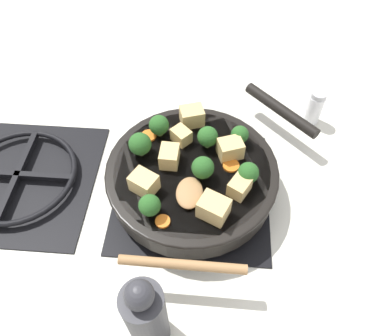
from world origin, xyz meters
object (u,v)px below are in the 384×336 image
at_px(skillet_pan, 193,174).
at_px(wooden_spoon, 185,228).
at_px(pepper_mill, 146,316).
at_px(salt_shaker, 315,107).

distance_m(skillet_pan, wooden_spoon, 0.14).
height_order(skillet_pan, pepper_mill, pepper_mill).
bearing_deg(wooden_spoon, salt_shaker, -36.92).
height_order(skillet_pan, wooden_spoon, wooden_spoon).
bearing_deg(skillet_pan, wooden_spoon, 178.66).
xyz_separation_m(skillet_pan, salt_shaker, (0.22, -0.26, -0.01)).
xyz_separation_m(skillet_pan, pepper_mill, (-0.28, 0.05, 0.04)).
distance_m(wooden_spoon, salt_shaker, 0.44).
height_order(skillet_pan, salt_shaker, salt_shaker).
relative_size(skillet_pan, wooden_spoon, 2.11).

